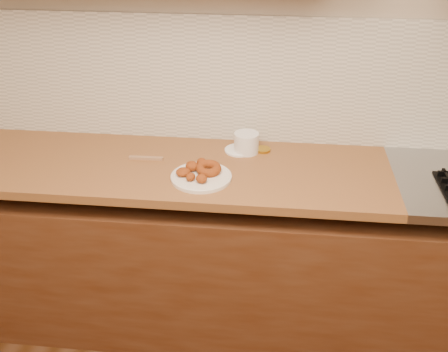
{
  "coord_description": "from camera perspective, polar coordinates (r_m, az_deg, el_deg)",
  "views": [
    {
      "loc": [
        -0.02,
        -0.35,
        2.0
      ],
      "look_at": [
        -0.23,
        1.56,
        0.93
      ],
      "focal_mm": 42.0,
      "sensor_mm": 36.0,
      "label": 1
    }
  ],
  "objects": [
    {
      "name": "fried_dough_chunks",
      "position": [
        2.23,
        -3.4,
        0.63
      ],
      "size": [
        0.16,
        0.19,
        0.05
      ],
      "color": "brown",
      "rests_on": "donut_plate"
    },
    {
      "name": "backsplash",
      "position": [
        2.47,
        6.38,
        10.11
      ],
      "size": [
        3.6,
        0.02,
        0.6
      ],
      "primitive_type": "cube",
      "color": "beige",
      "rests_on": "wall_back"
    },
    {
      "name": "donut_plate",
      "position": [
        2.23,
        -2.5,
        -0.12
      ],
      "size": [
        0.26,
        0.26,
        0.01
      ],
      "primitive_type": "cylinder",
      "color": "silver",
      "rests_on": "butcher_block"
    },
    {
      "name": "base_cabinet",
      "position": [
        2.6,
        5.33,
        -9.31
      ],
      "size": [
        3.6,
        0.6,
        0.77
      ],
      "primitive_type": "cube",
      "color": "#56331E",
      "rests_on": "floor"
    },
    {
      "name": "wall_back",
      "position": [
        2.44,
        6.58,
        13.53
      ],
      "size": [
        4.0,
        0.02,
        2.7
      ],
      "primitive_type": "cube",
      "color": "tan",
      "rests_on": "ground"
    },
    {
      "name": "tub_lid",
      "position": [
        2.47,
        1.68,
        2.83
      ],
      "size": [
        0.17,
        0.17,
        0.01
      ],
      "primitive_type": "cylinder",
      "rotation": [
        0.0,
        0.0,
        0.28
      ],
      "color": "white",
      "rests_on": "butcher_block"
    },
    {
      "name": "brass_jar_lid",
      "position": [
        2.48,
        4.27,
        2.88
      ],
      "size": [
        0.08,
        0.08,
        0.01
      ],
      "primitive_type": "cylinder",
      "rotation": [
        0.0,
        0.0,
        0.23
      ],
      "color": "#B48B20",
      "rests_on": "butcher_block"
    },
    {
      "name": "butcher_block",
      "position": [
        2.41,
        -9.74,
        1.05
      ],
      "size": [
        2.3,
        0.62,
        0.04
      ],
      "primitive_type": "cube",
      "color": "brown",
      "rests_on": "base_cabinet"
    },
    {
      "name": "wooden_utensil",
      "position": [
        2.42,
        -8.49,
        1.95
      ],
      "size": [
        0.16,
        0.02,
        0.01
      ],
      "primitive_type": "cube",
      "rotation": [
        0.0,
        0.0,
        0.02
      ],
      "color": "#966F4D",
      "rests_on": "butcher_block"
    },
    {
      "name": "plastic_tub",
      "position": [
        2.44,
        2.44,
        3.63
      ],
      "size": [
        0.15,
        0.15,
        0.1
      ],
      "primitive_type": "cylinder",
      "rotation": [
        0.0,
        0.0,
        -0.34
      ],
      "color": "white",
      "rests_on": "butcher_block"
    },
    {
      "name": "ring_donut",
      "position": [
        2.25,
        -1.7,
        0.83
      ],
      "size": [
        0.15,
        0.15,
        0.05
      ],
      "primitive_type": "torus",
      "rotation": [
        0.1,
        0.0,
        0.51
      ],
      "color": "brown",
      "rests_on": "donut_plate"
    }
  ]
}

